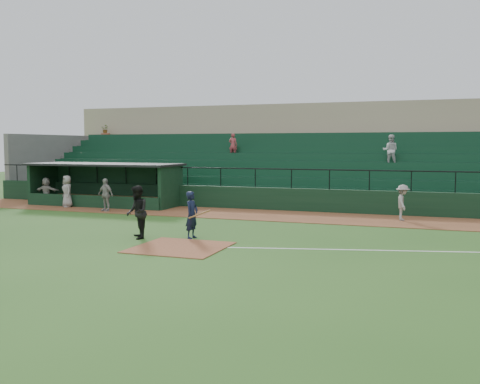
% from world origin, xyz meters
% --- Properties ---
extents(ground, '(90.00, 90.00, 0.00)m').
position_xyz_m(ground, '(0.00, 0.00, 0.00)').
color(ground, '#29531A').
rests_on(ground, ground).
extents(warning_track, '(40.00, 4.00, 0.03)m').
position_xyz_m(warning_track, '(0.00, 8.00, 0.01)').
color(warning_track, brown).
rests_on(warning_track, ground).
extents(home_plate_dirt, '(3.00, 3.00, 0.03)m').
position_xyz_m(home_plate_dirt, '(0.00, -1.00, 0.01)').
color(home_plate_dirt, brown).
rests_on(home_plate_dirt, ground).
extents(foul_line, '(17.49, 4.44, 0.01)m').
position_xyz_m(foul_line, '(8.00, 1.20, 0.01)').
color(foul_line, white).
rests_on(foul_line, ground).
extents(stadium_structure, '(38.00, 13.08, 6.40)m').
position_xyz_m(stadium_structure, '(-0.00, 16.46, 2.30)').
color(stadium_structure, black).
rests_on(stadium_structure, ground).
extents(dugout, '(8.90, 3.20, 2.42)m').
position_xyz_m(dugout, '(-9.75, 9.56, 1.33)').
color(dugout, black).
rests_on(dugout, ground).
extents(batter_at_plate, '(1.03, 0.71, 1.76)m').
position_xyz_m(batter_at_plate, '(-0.38, 0.79, 0.88)').
color(batter_at_plate, black).
rests_on(batter_at_plate, ground).
extents(umpire, '(1.16, 1.22, 1.98)m').
position_xyz_m(umpire, '(-2.27, 0.07, 0.99)').
color(umpire, black).
rests_on(umpire, ground).
extents(runner, '(0.74, 1.13, 1.64)m').
position_xyz_m(runner, '(6.72, 8.24, 0.85)').
color(runner, gray).
rests_on(runner, warning_track).
extents(dugout_player_a, '(1.07, 0.62, 1.71)m').
position_xyz_m(dugout_player_a, '(-8.05, 6.66, 0.88)').
color(dugout_player_a, '#9B9591').
rests_on(dugout_player_a, warning_track).
extents(dugout_player_b, '(1.02, 0.95, 1.75)m').
position_xyz_m(dugout_player_b, '(-11.10, 7.50, 0.91)').
color(dugout_player_b, gray).
rests_on(dugout_player_b, warning_track).
extents(dugout_player_c, '(1.49, 0.56, 1.58)m').
position_xyz_m(dugout_player_c, '(-12.87, 7.94, 0.82)').
color(dugout_player_c, '#99948F').
rests_on(dugout_player_c, warning_track).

